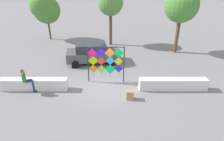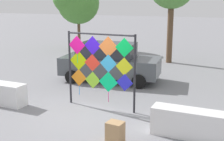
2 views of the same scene
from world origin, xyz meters
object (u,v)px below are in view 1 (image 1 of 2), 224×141
kite_display_rack (106,61)px  tree_far_right (184,6)px  cardboard_box_large (130,95)px  tree_palm_like (46,9)px  tree_broadleaf (112,3)px  parked_car (93,53)px  seated_vendor (27,79)px

kite_display_rack → tree_far_right: (6.68, 5.84, 2.77)m
cardboard_box_large → tree_palm_like: size_ratio=0.11×
kite_display_rack → tree_broadleaf: tree_broadleaf is taller
parked_car → kite_display_rack: bearing=-70.3°
parked_car → tree_broadleaf: 6.45m
cardboard_box_large → tree_far_right: size_ratio=0.09×
tree_broadleaf → tree_far_right: bearing=-23.3°
cardboard_box_large → parked_car: bearing=115.9°
kite_display_rack → cardboard_box_large: 2.88m
kite_display_rack → tree_palm_like: 12.72m
seated_vendor → tree_palm_like: tree_palm_like is taller
cardboard_box_large → tree_broadleaf: 11.48m
kite_display_rack → tree_broadleaf: bearing=87.3°
tree_far_right → kite_display_rack: bearing=-138.8°
cardboard_box_large → seated_vendor: bearing=173.4°
tree_palm_like → kite_display_rack: bearing=-56.0°
parked_car → tree_palm_like: 9.51m
tree_broadleaf → tree_palm_like: tree_broadleaf is taller
cardboard_box_large → tree_broadleaf: size_ratio=0.10×
tree_broadleaf → tree_far_right: size_ratio=0.96×
parked_car → cardboard_box_large: bearing=-64.1°
parked_car → tree_palm_like: (-5.82, 7.06, 2.61)m
kite_display_rack → parked_car: size_ratio=0.55×
kite_display_rack → tree_palm_like: tree_palm_like is taller
tree_far_right → tree_broadleaf: bearing=156.7°
tree_broadleaf → tree_palm_like: size_ratio=1.12×
cardboard_box_large → tree_far_right: bearing=56.8°
kite_display_rack → parked_car: bearing=109.7°
kite_display_rack → tree_palm_like: bearing=124.0°
tree_broadleaf → parked_car: bearing=-107.2°
seated_vendor → tree_broadleaf: 11.71m
seated_vendor → parked_car: 5.94m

